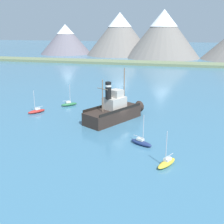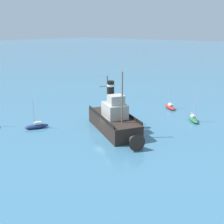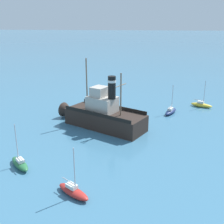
# 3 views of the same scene
# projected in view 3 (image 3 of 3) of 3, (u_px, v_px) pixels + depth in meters

# --- Properties ---
(ground_plane) EXTENTS (600.00, 600.00, 0.00)m
(ground_plane) POSITION_uv_depth(u_px,v_px,m) (108.00, 122.00, 43.47)
(ground_plane) COLOR teal
(old_tugboat) EXTENTS (9.97, 14.22, 9.90)m
(old_tugboat) POSITION_uv_depth(u_px,v_px,m) (102.00, 115.00, 41.37)
(old_tugboat) COLOR #2D231E
(old_tugboat) RESTS_ON ground
(sailboat_red) EXTENTS (3.13, 3.72, 4.90)m
(sailboat_red) POSITION_uv_depth(u_px,v_px,m) (73.00, 191.00, 25.69)
(sailboat_red) COLOR #B22823
(sailboat_red) RESTS_ON ground
(sailboat_green) EXTENTS (3.54, 3.39, 4.90)m
(sailboat_green) POSITION_uv_depth(u_px,v_px,m) (20.00, 163.00, 30.54)
(sailboat_green) COLOR #286B3D
(sailboat_green) RESTS_ON ground
(sailboat_navy) EXTENTS (3.87, 2.76, 4.90)m
(sailboat_navy) POSITION_uv_depth(u_px,v_px,m) (171.00, 111.00, 47.28)
(sailboat_navy) COLOR navy
(sailboat_navy) RESTS_ON ground
(sailboat_yellow) EXTENTS (2.77, 3.87, 4.90)m
(sailboat_yellow) POSITION_uv_depth(u_px,v_px,m) (201.00, 105.00, 50.74)
(sailboat_yellow) COLOR gold
(sailboat_yellow) RESTS_ON ground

